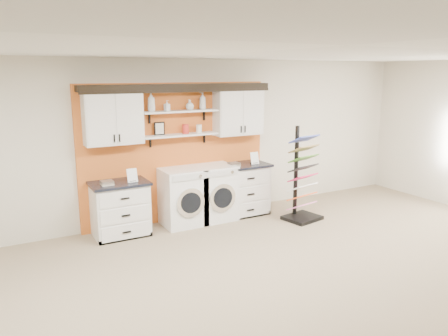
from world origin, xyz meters
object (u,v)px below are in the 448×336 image
washer (183,197)px  sample_rack (302,190)px  base_cabinet_right (242,189)px  dryer (214,192)px  base_cabinet_left (120,209)px

washer → sample_rack: sample_rack is taller
base_cabinet_right → washer: bearing=-179.8°
washer → sample_rack: 2.10m
washer → sample_rack: bearing=-21.4°
dryer → sample_rack: (1.36, -0.77, 0.04)m
dryer → washer: bearing=180.0°
washer → base_cabinet_right: bearing=0.2°
dryer → sample_rack: size_ratio=0.59×
base_cabinet_left → sample_rack: bearing=-14.3°
sample_rack → base_cabinet_right: bearing=124.1°
base_cabinet_right → washer: (-1.18, -0.00, 0.02)m
sample_rack → base_cabinet_left: bearing=154.7°
base_cabinet_left → washer: washer is taller
base_cabinet_right → washer: size_ratio=0.98×
base_cabinet_left → washer: size_ratio=0.92×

